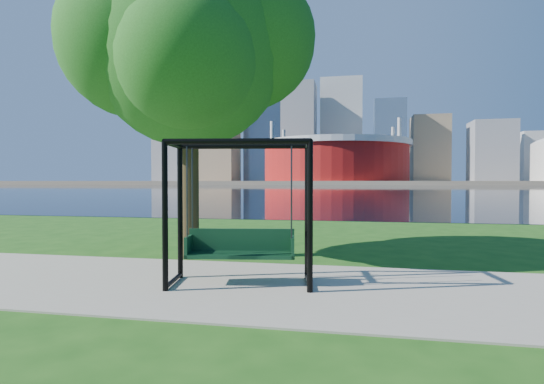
# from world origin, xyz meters

# --- Properties ---
(ground) EXTENTS (900.00, 900.00, 0.00)m
(ground) POSITION_xyz_m (0.00, 0.00, 0.00)
(ground) COLOR #1E5114
(ground) RESTS_ON ground
(path) EXTENTS (120.00, 4.00, 0.03)m
(path) POSITION_xyz_m (0.00, -0.50, 0.01)
(path) COLOR #9E937F
(path) RESTS_ON ground
(river) EXTENTS (900.00, 180.00, 0.02)m
(river) POSITION_xyz_m (0.00, 102.00, 0.01)
(river) COLOR black
(river) RESTS_ON ground
(far_bank) EXTENTS (900.00, 228.00, 2.00)m
(far_bank) POSITION_xyz_m (0.00, 306.00, 1.00)
(far_bank) COLOR #937F60
(far_bank) RESTS_ON ground
(stadium) EXTENTS (83.00, 83.00, 32.00)m
(stadium) POSITION_xyz_m (-10.00, 235.00, 14.23)
(stadium) COLOR maroon
(stadium) RESTS_ON far_bank
(skyline) EXTENTS (392.00, 66.00, 96.50)m
(skyline) POSITION_xyz_m (-4.27, 319.39, 35.89)
(skyline) COLOR gray
(skyline) RESTS_ON far_bank
(swing) EXTENTS (2.61, 1.45, 2.54)m
(swing) POSITION_xyz_m (-0.60, -0.43, 1.23)
(swing) COLOR black
(swing) RESTS_ON ground
(park_tree) EXTENTS (5.86, 5.29, 7.28)m
(park_tree) POSITION_xyz_m (-2.55, 1.98, 5.05)
(park_tree) COLOR #2D2413
(park_tree) RESTS_ON ground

